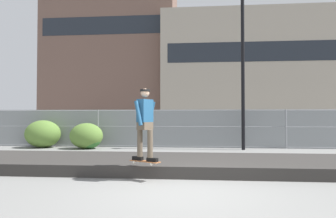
{
  "coord_description": "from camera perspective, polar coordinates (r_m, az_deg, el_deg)",
  "views": [
    {
      "loc": [
        0.24,
        -5.82,
        1.5
      ],
      "look_at": [
        -0.81,
        5.96,
        1.81
      ],
      "focal_mm": 31.8,
      "sensor_mm": 36.0,
      "label": 1
    }
  ],
  "objects": [
    {
      "name": "ground_plane",
      "position": [
        6.02,
        2.72,
        -15.93
      ],
      "size": [
        120.0,
        120.0,
        0.0
      ],
      "primitive_type": "plane",
      "color": "slate"
    },
    {
      "name": "gravel_berm",
      "position": [
        8.7,
        3.49,
        -10.41
      ],
      "size": [
        14.61,
        2.94,
        0.3
      ],
      "primitive_type": "cube",
      "color": "#33302D",
      "rests_on": "ground_plane"
    },
    {
      "name": "skateboard",
      "position": [
        7.16,
        -4.45,
        -9.99
      ],
      "size": [
        0.8,
        0.56,
        0.07
      ],
      "color": "#9E5B33"
    },
    {
      "name": "skater",
      "position": [
        7.09,
        -4.44,
        -2.07
      ],
      "size": [
        0.68,
        0.62,
        1.72
      ],
      "color": "black",
      "rests_on": "skateboard"
    },
    {
      "name": "chain_fence",
      "position": [
        14.51,
        4.13,
        -3.73
      ],
      "size": [
        27.44,
        0.06,
        1.85
      ],
      "color": "gray",
      "rests_on": "ground_plane"
    },
    {
      "name": "street_lamp",
      "position": [
        14.3,
        14.13,
        11.66
      ],
      "size": [
        0.44,
        0.44,
        7.76
      ],
      "color": "black",
      "rests_on": "ground_plane"
    },
    {
      "name": "parked_car_near",
      "position": [
        18.53,
        -9.29,
        -3.52
      ],
      "size": [
        4.43,
        2.01,
        1.66
      ],
      "color": "#B7BABF",
      "rests_on": "ground_plane"
    },
    {
      "name": "library_building",
      "position": [
        47.84,
        -10.31,
        10.43
      ],
      "size": [
        19.05,
        10.91,
        22.72
      ],
      "color": "brown",
      "rests_on": "ground_plane"
    },
    {
      "name": "office_block",
      "position": [
        46.33,
        14.24,
        6.35
      ],
      "size": [
        23.39,
        15.22,
        15.55
      ],
      "color": "#9E9384",
      "rests_on": "ground_plane"
    },
    {
      "name": "shrub_left",
      "position": [
        15.73,
        -22.87,
        -4.42
      ],
      "size": [
        1.72,
        1.41,
        1.33
      ],
      "color": "#567A33",
      "rests_on": "ground_plane"
    },
    {
      "name": "shrub_center",
      "position": [
        14.5,
        -15.39,
        -4.99
      ],
      "size": [
        1.56,
        1.27,
        1.2
      ],
      "color": "#567A33",
      "rests_on": "ground_plane"
    },
    {
      "name": "shrub_right",
      "position": [
        14.44,
        -15.0,
        -5.56
      ],
      "size": [
        1.19,
        0.98,
        0.92
      ],
      "color": "#336B2D",
      "rests_on": "ground_plane"
    }
  ]
}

